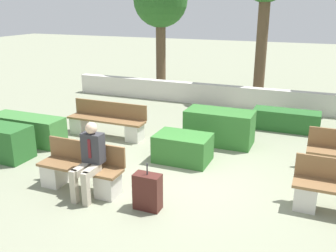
{
  "coord_description": "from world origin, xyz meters",
  "views": [
    {
      "loc": [
        2.35,
        -6.33,
        3.3
      ],
      "look_at": [
        -0.47,
        0.5,
        0.9
      ],
      "focal_mm": 40.0,
      "sensor_mm": 36.0,
      "label": 1
    }
  ],
  "objects": [
    {
      "name": "ground_plane",
      "position": [
        0.0,
        0.0,
        0.0
      ],
      "size": [
        60.0,
        60.0,
        0.0
      ],
      "primitive_type": "plane",
      "color": "gray"
    },
    {
      "name": "perimeter_wall",
      "position": [
        0.0,
        5.88,
        0.35
      ],
      "size": [
        12.55,
        0.3,
        0.7
      ],
      "color": "beige",
      "rests_on": "ground_plane"
    },
    {
      "name": "bench_front",
      "position": [
        -1.55,
        -1.1,
        0.33
      ],
      "size": [
        1.64,
        0.48,
        0.88
      ],
      "color": "brown",
      "rests_on": "ground_plane"
    },
    {
      "name": "bench_right_side",
      "position": [
        -2.68,
        1.67,
        0.35
      ],
      "size": [
        2.13,
        0.48,
        0.88
      ],
      "rotation": [
        0.0,
        0.0,
        -0.05
      ],
      "color": "brown",
      "rests_on": "ground_plane"
    },
    {
      "name": "person_seated_man",
      "position": [
        -1.25,
        -1.23,
        0.76
      ],
      "size": [
        0.38,
        0.63,
        1.36
      ],
      "color": "#B2A893",
      "rests_on": "ground_plane"
    },
    {
      "name": "hedge_block_near_left",
      "position": [
        1.61,
        4.0,
        0.28
      ],
      "size": [
        1.77,
        0.62,
        0.55
      ],
      "color": "#286028",
      "rests_on": "ground_plane"
    },
    {
      "name": "hedge_block_near_right",
      "position": [
        -4.28,
        0.51,
        0.34
      ],
      "size": [
        1.96,
        0.65,
        0.67
      ],
      "color": "#3D7A38",
      "rests_on": "ground_plane"
    },
    {
      "name": "hedge_block_far_left",
      "position": [
        -0.27,
        0.88,
        0.3
      ],
      "size": [
        1.2,
        0.8,
        0.61
      ],
      "color": "#33702D",
      "rests_on": "ground_plane"
    },
    {
      "name": "hedge_block_far_right",
      "position": [
        0.17,
        2.28,
        0.42
      ],
      "size": [
        1.64,
        0.81,
        0.83
      ],
      "color": "#33702D",
      "rests_on": "ground_plane"
    },
    {
      "name": "suitcase",
      "position": [
        -0.11,
        -1.26,
        0.32
      ],
      "size": [
        0.46,
        0.25,
        0.83
      ],
      "color": "#471E19",
      "rests_on": "ground_plane"
    },
    {
      "name": "tree_leftmost",
      "position": [
        -3.7,
        7.59,
        3.39
      ],
      "size": [
        2.09,
        2.09,
        4.52
      ],
      "color": "brown",
      "rests_on": "ground_plane"
    }
  ]
}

